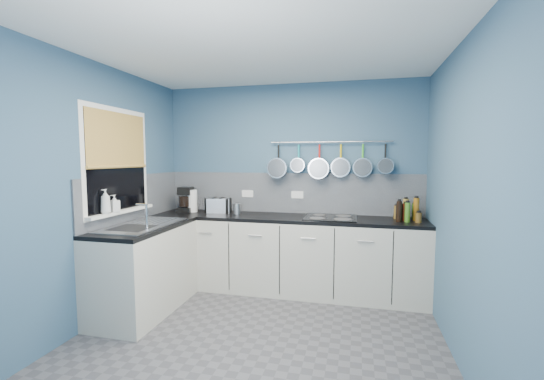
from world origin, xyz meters
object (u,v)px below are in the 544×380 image
at_px(canister, 237,209).
at_px(hob, 331,217).
at_px(coffee_maker, 185,200).
at_px(soap_bottle_b, 114,203).
at_px(toaster, 218,205).
at_px(soap_bottle_a, 106,201).
at_px(paper_towel, 192,201).

height_order(canister, hob, canister).
bearing_deg(canister, coffee_maker, 179.07).
relative_size(coffee_maker, canister, 2.50).
bearing_deg(soap_bottle_b, coffee_maker, 78.42).
distance_m(soap_bottle_b, toaster, 1.31).
bearing_deg(soap_bottle_b, canister, 49.00).
distance_m(soap_bottle_b, hob, 2.32).
relative_size(soap_bottle_a, hob, 0.41).
bearing_deg(soap_bottle_a, coffee_maker, 79.62).
distance_m(paper_towel, coffee_maker, 0.09).
bearing_deg(canister, soap_bottle_b, -131.00).
xyz_separation_m(paper_towel, coffee_maker, (-0.09, -0.02, 0.02)).
height_order(paper_towel, canister, paper_towel).
relative_size(soap_bottle_a, canister, 1.89).
xyz_separation_m(soap_bottle_a, toaster, (0.64, 1.26, -0.18)).
height_order(soap_bottle_b, toaster, soap_bottle_b).
height_order(soap_bottle_b, hob, soap_bottle_b).
distance_m(coffee_maker, hob, 1.85).
bearing_deg(coffee_maker, paper_towel, 9.86).
relative_size(coffee_maker, toaster, 1.13).
distance_m(canister, hob, 1.15).
relative_size(coffee_maker, hob, 0.54).
xyz_separation_m(paper_towel, hob, (1.76, -0.07, -0.13)).
xyz_separation_m(coffee_maker, canister, (0.70, -0.01, -0.10)).
xyz_separation_m(paper_towel, canister, (0.61, -0.04, -0.08)).
height_order(soap_bottle_a, hob, soap_bottle_a).
distance_m(soap_bottle_a, canister, 1.51).
relative_size(paper_towel, coffee_maker, 0.88).
xyz_separation_m(soap_bottle_b, toaster, (0.64, 1.13, -0.15)).
bearing_deg(soap_bottle_b, hob, 26.45).
bearing_deg(paper_towel, canister, -3.37).
xyz_separation_m(toaster, canister, (0.27, -0.07, -0.03)).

